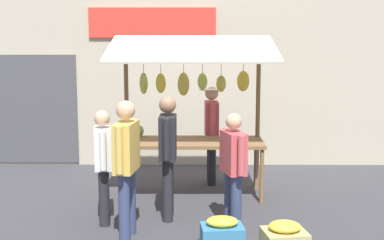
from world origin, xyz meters
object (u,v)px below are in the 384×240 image
(shopper_in_grey_tee, at_px, (168,148))
(produce_crate_side, at_px, (222,235))
(shopper_with_shopping_bag, at_px, (233,164))
(shopper_with_ponytail, at_px, (103,160))
(vendor_with_sunhat, at_px, (211,126))
(shopper_in_striped_shirt, at_px, (126,159))
(market_stall, at_px, (192,97))

(shopper_in_grey_tee, relative_size, produce_crate_side, 3.27)
(shopper_with_shopping_bag, relative_size, shopper_with_ponytail, 1.00)
(vendor_with_sunhat, xyz_separation_m, shopper_in_grey_tee, (0.65, 1.81, 0.00))
(shopper_with_shopping_bag, distance_m, shopper_in_striped_shirt, 1.36)
(market_stall, distance_m, produce_crate_side, 2.66)
(vendor_with_sunhat, bearing_deg, shopper_with_ponytail, -38.32)
(shopper_with_shopping_bag, xyz_separation_m, shopper_with_ponytail, (1.70, -0.25, 0.00))
(shopper_in_grey_tee, bearing_deg, shopper_with_shopping_bag, -117.01)
(shopper_with_ponytail, bearing_deg, vendor_with_sunhat, -47.21)
(shopper_in_striped_shirt, xyz_separation_m, produce_crate_side, (-1.15, 0.40, -0.81))
(vendor_with_sunhat, bearing_deg, market_stall, -27.00)
(shopper_in_striped_shirt, bearing_deg, shopper_with_shopping_bag, -70.02)
(shopper_in_striped_shirt, relative_size, produce_crate_side, 3.32)
(market_stall, xyz_separation_m, shopper_with_shopping_bag, (-0.54, 1.55, -0.69))
(shopper_with_ponytail, xyz_separation_m, shopper_in_grey_tee, (-0.85, -0.19, 0.12))
(shopper_with_shopping_bag, distance_m, shopper_in_grey_tee, 0.97)
(shopper_in_striped_shirt, distance_m, produce_crate_side, 1.46)
(market_stall, relative_size, produce_crate_side, 4.85)
(market_stall, relative_size, shopper_with_ponytail, 1.65)
(market_stall, bearing_deg, vendor_with_sunhat, -115.50)
(shopper_with_shopping_bag, distance_m, produce_crate_side, 0.98)
(shopper_with_ponytail, xyz_separation_m, produce_crate_side, (-1.53, 0.95, -0.67))
(market_stall, height_order, shopper_with_ponytail, market_stall)
(shopper_with_ponytail, relative_size, shopper_in_striped_shirt, 0.89)
(shopper_with_shopping_bag, relative_size, shopper_in_striped_shirt, 0.89)
(market_stall, relative_size, shopper_with_shopping_bag, 1.65)
(shopper_in_striped_shirt, bearing_deg, shopper_with_ponytail, 42.48)
(shopper_with_shopping_bag, relative_size, produce_crate_side, 2.95)
(vendor_with_sunhat, height_order, shopper_in_striped_shirt, shopper_in_striped_shirt)
(market_stall, height_order, shopper_with_shopping_bag, market_stall)
(vendor_with_sunhat, distance_m, shopper_in_striped_shirt, 2.77)
(shopper_with_ponytail, bearing_deg, market_stall, -52.16)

